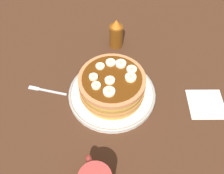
{
  "coord_description": "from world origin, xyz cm",
  "views": [
    {
      "loc": [
        -45.09,
        15.12,
        66.94
      ],
      "look_at": [
        0.0,
        0.0,
        4.29
      ],
      "focal_mm": 41.32,
      "sensor_mm": 36.0,
      "label": 1
    }
  ],
  "objects_px": {
    "banana_slice_6": "(111,63)",
    "banana_slice_7": "(131,78)",
    "napkin": "(206,104)",
    "pancake_stack": "(112,86)",
    "banana_slice_2": "(94,77)",
    "banana_slice_3": "(109,92)",
    "banana_slice_8": "(132,69)",
    "banana_slice_0": "(110,80)",
    "syrup_bottle": "(116,35)",
    "banana_slice_1": "(121,64)",
    "fork": "(45,90)",
    "banana_slice_5": "(100,66)",
    "banana_slice_4": "(96,86)",
    "plate": "(112,93)"
  },
  "relations": [
    {
      "from": "banana_slice_6",
      "to": "banana_slice_7",
      "type": "height_order",
      "value": "banana_slice_7"
    },
    {
      "from": "napkin",
      "to": "pancake_stack",
      "type": "bearing_deg",
      "value": 65.12
    },
    {
      "from": "banana_slice_2",
      "to": "banana_slice_3",
      "type": "relative_size",
      "value": 0.77
    },
    {
      "from": "banana_slice_3",
      "to": "banana_slice_8",
      "type": "distance_m",
      "value": 0.11
    },
    {
      "from": "pancake_stack",
      "to": "banana_slice_8",
      "type": "xyz_separation_m",
      "value": [
        0.01,
        -0.07,
        0.04
      ]
    },
    {
      "from": "banana_slice_0",
      "to": "banana_slice_8",
      "type": "bearing_deg",
      "value": -75.33
    },
    {
      "from": "banana_slice_7",
      "to": "syrup_bottle",
      "type": "bearing_deg",
      "value": -8.8
    },
    {
      "from": "banana_slice_1",
      "to": "banana_slice_2",
      "type": "distance_m",
      "value": 0.1
    },
    {
      "from": "napkin",
      "to": "fork",
      "type": "xyz_separation_m",
      "value": [
        0.21,
        0.47,
        0.0
      ]
    },
    {
      "from": "pancake_stack",
      "to": "banana_slice_0",
      "type": "bearing_deg",
      "value": 128.6
    },
    {
      "from": "banana_slice_1",
      "to": "banana_slice_8",
      "type": "distance_m",
      "value": 0.04
    },
    {
      "from": "banana_slice_6",
      "to": "syrup_bottle",
      "type": "bearing_deg",
      "value": -24.78
    },
    {
      "from": "banana_slice_0",
      "to": "syrup_bottle",
      "type": "relative_size",
      "value": 0.26
    },
    {
      "from": "banana_slice_1",
      "to": "banana_slice_7",
      "type": "xyz_separation_m",
      "value": [
        -0.06,
        -0.01,
        0.0
      ]
    },
    {
      "from": "banana_slice_2",
      "to": "banana_slice_5",
      "type": "relative_size",
      "value": 0.98
    },
    {
      "from": "pancake_stack",
      "to": "napkin",
      "type": "height_order",
      "value": "pancake_stack"
    },
    {
      "from": "banana_slice_8",
      "to": "banana_slice_3",
      "type": "bearing_deg",
      "value": 122.71
    },
    {
      "from": "fork",
      "to": "banana_slice_1",
      "type": "bearing_deg",
      "value": -100.7
    },
    {
      "from": "pancake_stack",
      "to": "banana_slice_2",
      "type": "distance_m",
      "value": 0.07
    },
    {
      "from": "banana_slice_7",
      "to": "banana_slice_6",
      "type": "bearing_deg",
      "value": 25.72
    },
    {
      "from": "banana_slice_1",
      "to": "banana_slice_0",
      "type": "bearing_deg",
      "value": 134.06
    },
    {
      "from": "banana_slice_4",
      "to": "napkin",
      "type": "height_order",
      "value": "banana_slice_4"
    },
    {
      "from": "banana_slice_4",
      "to": "banana_slice_2",
      "type": "bearing_deg",
      "value": -2.65
    },
    {
      "from": "banana_slice_4",
      "to": "banana_slice_5",
      "type": "relative_size",
      "value": 0.98
    },
    {
      "from": "banana_slice_6",
      "to": "banana_slice_7",
      "type": "distance_m",
      "value": 0.08
    },
    {
      "from": "napkin",
      "to": "banana_slice_2",
      "type": "bearing_deg",
      "value": 65.73
    },
    {
      "from": "banana_slice_0",
      "to": "fork",
      "type": "distance_m",
      "value": 0.23
    },
    {
      "from": "plate",
      "to": "banana_slice_6",
      "type": "distance_m",
      "value": 0.1
    },
    {
      "from": "banana_slice_8",
      "to": "napkin",
      "type": "xyz_separation_m",
      "value": [
        -0.14,
        -0.2,
        -0.09
      ]
    },
    {
      "from": "plate",
      "to": "banana_slice_4",
      "type": "height_order",
      "value": "banana_slice_4"
    },
    {
      "from": "banana_slice_8",
      "to": "syrup_bottle",
      "type": "height_order",
      "value": "syrup_bottle"
    },
    {
      "from": "banana_slice_2",
      "to": "napkin",
      "type": "xyz_separation_m",
      "value": [
        -0.14,
        -0.32,
        -0.09
      ]
    },
    {
      "from": "pancake_stack",
      "to": "banana_slice_5",
      "type": "distance_m",
      "value": 0.07
    },
    {
      "from": "banana_slice_1",
      "to": "banana_slice_5",
      "type": "relative_size",
      "value": 1.2
    },
    {
      "from": "banana_slice_6",
      "to": "napkin",
      "type": "distance_m",
      "value": 0.32
    },
    {
      "from": "pancake_stack",
      "to": "banana_slice_1",
      "type": "bearing_deg",
      "value": -44.87
    },
    {
      "from": "banana_slice_6",
      "to": "banana_slice_0",
      "type": "bearing_deg",
      "value": 159.67
    },
    {
      "from": "banana_slice_1",
      "to": "plate",
      "type": "bearing_deg",
      "value": 134.1
    },
    {
      "from": "banana_slice_1",
      "to": "banana_slice_5",
      "type": "distance_m",
      "value": 0.06
    },
    {
      "from": "banana_slice_4",
      "to": "banana_slice_5",
      "type": "distance_m",
      "value": 0.08
    },
    {
      "from": "banana_slice_0",
      "to": "banana_slice_1",
      "type": "relative_size",
      "value": 0.91
    },
    {
      "from": "banana_slice_8",
      "to": "napkin",
      "type": "bearing_deg",
      "value": -124.1
    },
    {
      "from": "banana_slice_2",
      "to": "banana_slice_8",
      "type": "height_order",
      "value": "banana_slice_2"
    },
    {
      "from": "banana_slice_3",
      "to": "syrup_bottle",
      "type": "bearing_deg",
      "value": -23.13
    },
    {
      "from": "banana_slice_4",
      "to": "banana_slice_7",
      "type": "bearing_deg",
      "value": -91.86
    },
    {
      "from": "banana_slice_0",
      "to": "banana_slice_3",
      "type": "xyz_separation_m",
      "value": [
        -0.04,
        0.01,
        0.0
      ]
    },
    {
      "from": "banana_slice_5",
      "to": "banana_slice_4",
      "type": "bearing_deg",
      "value": 154.61
    },
    {
      "from": "banana_slice_0",
      "to": "banana_slice_2",
      "type": "relative_size",
      "value": 1.12
    },
    {
      "from": "plate",
      "to": "banana_slice_4",
      "type": "xyz_separation_m",
      "value": [
        -0.02,
        0.05,
        0.08
      ]
    },
    {
      "from": "banana_slice_2",
      "to": "banana_slice_3",
      "type": "distance_m",
      "value": 0.07
    }
  ]
}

